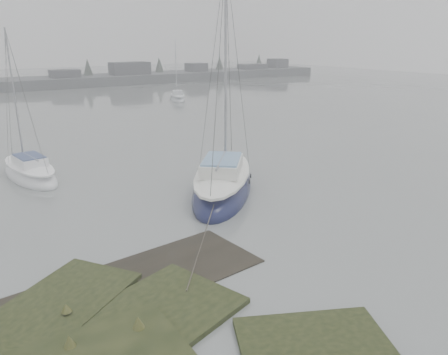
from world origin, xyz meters
TOP-DOWN VIEW (x-y plane):
  - ground at (0.00, 30.00)m, footprint 160.00×160.00m
  - far_shoreline at (26.84, 61.90)m, footprint 60.00×8.00m
  - sailboat_main at (4.59, 9.84)m, footprint 7.01×7.65m
  - sailboat_white at (-2.59, 17.06)m, footprint 2.71×5.87m
  - sailboat_far_b at (17.33, 39.41)m, footprint 3.39×5.39m

SIDE VIEW (x-z plane):
  - ground at x=0.00m, z-range 0.00..0.00m
  - sailboat_far_b at x=17.33m, z-range -3.39..3.84m
  - sailboat_white at x=-2.59m, z-range -3.74..4.23m
  - sailboat_main at x=4.59m, z-range -5.18..5.87m
  - far_shoreline at x=26.84m, z-range -1.22..2.93m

